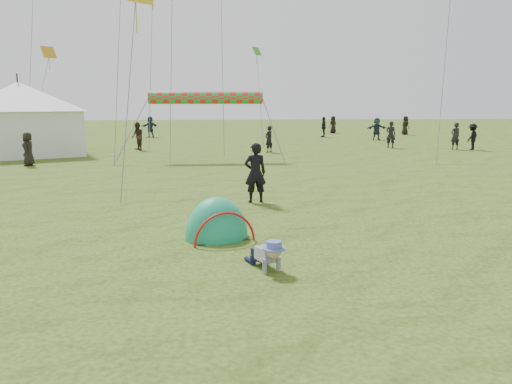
{
  "coord_description": "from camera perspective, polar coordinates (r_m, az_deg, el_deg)",
  "views": [
    {
      "loc": [
        -0.83,
        -9.02,
        3.1
      ],
      "look_at": [
        0.14,
        2.24,
        1.0
      ],
      "focal_mm": 35.0,
      "sensor_mm": 36.0,
      "label": 1
    }
  ],
  "objects": [
    {
      "name": "crowd_person_5",
      "position": [
        42.75,
        -12.0,
        7.3
      ],
      "size": [
        1.52,
        1.5,
        1.75
      ],
      "primitive_type": "imported",
      "rotation": [
        0.0,
        0.0,
        3.92
      ],
      "color": "#262F46",
      "rests_on": "ground"
    },
    {
      "name": "crowd_person_10",
      "position": [
        26.04,
        -24.59,
        4.49
      ],
      "size": [
        0.53,
        0.79,
        1.59
      ],
      "primitive_type": "imported",
      "rotation": [
        0.0,
        0.0,
        4.75
      ],
      "color": "black",
      "rests_on": "ground"
    },
    {
      "name": "crowd_person_0",
      "position": [
        33.86,
        21.82,
        5.95
      ],
      "size": [
        0.68,
        0.5,
        1.69
      ],
      "primitive_type": "imported",
      "rotation": [
        0.0,
        0.0,
        3.31
      ],
      "color": "black",
      "rests_on": "ground"
    },
    {
      "name": "diamond_kite_3",
      "position": [
        38.35,
        0.1,
        15.79
      ],
      "size": [
        0.77,
        0.77,
        0.63
      ],
      "primitive_type": "plane",
      "rotation": [
        1.05,
        0.0,
        0.79
      ],
      "color": "green"
    },
    {
      "name": "crowd_person_16",
      "position": [
        47.04,
        16.7,
        7.31
      ],
      "size": [
        0.79,
        0.95,
        1.66
      ],
      "primitive_type": "imported",
      "rotation": [
        0.0,
        0.0,
        1.96
      ],
      "color": "black",
      "rests_on": "ground"
    },
    {
      "name": "crowd_person_7",
      "position": [
        33.22,
        -23.57,
        5.7
      ],
      "size": [
        0.84,
        0.68,
        1.62
      ],
      "primitive_type": "imported",
      "rotation": [
        0.0,
        0.0,
        6.19
      ],
      "color": "black",
      "rests_on": "ground"
    },
    {
      "name": "crowd_person_12",
      "position": [
        33.79,
        15.15,
        6.35
      ],
      "size": [
        0.75,
        0.67,
        1.72
      ],
      "primitive_type": "imported",
      "rotation": [
        0.0,
        0.0,
        2.61
      ],
      "color": "black",
      "rests_on": "ground"
    },
    {
      "name": "crowd_person_14",
      "position": [
        42.43,
        7.73,
        7.37
      ],
      "size": [
        0.49,
        1.02,
        1.69
      ],
      "primitive_type": "imported",
      "rotation": [
        0.0,
        0.0,
        4.63
      ],
      "color": "black",
      "rests_on": "ground"
    },
    {
      "name": "crowd_person_6",
      "position": [
        29.77,
        1.49,
        6.06
      ],
      "size": [
        0.68,
        0.67,
        1.58
      ],
      "primitive_type": "imported",
      "rotation": [
        0.0,
        0.0,
        3.89
      ],
      "color": "black",
      "rests_on": "ground"
    },
    {
      "name": "rainbow_tube_kite",
      "position": [
        26.05,
        -5.75,
        10.69
      ],
      "size": [
        5.79,
        0.64,
        0.64
      ],
      "primitive_type": "cylinder",
      "rotation": [
        0.0,
        1.57,
        0.0
      ],
      "color": "red"
    },
    {
      "name": "crowd_person_11",
      "position": [
        40.11,
        13.64,
        7.02
      ],
      "size": [
        1.61,
        0.55,
        1.73
      ],
      "primitive_type": "imported",
      "rotation": [
        0.0,
        0.0,
        6.26
      ],
      "color": "#203039",
      "rests_on": "ground"
    },
    {
      "name": "ground",
      "position": [
        9.57,
        0.3,
        -8.36
      ],
      "size": [
        140.0,
        140.0,
        0.0
      ],
      "primitive_type": "plane",
      "color": "#1E3C0F"
    },
    {
      "name": "crowd_person_4",
      "position": [
        47.73,
        8.8,
        7.63
      ],
      "size": [
        0.92,
        0.78,
        1.6
      ],
      "primitive_type": "imported",
      "rotation": [
        0.0,
        0.0,
        3.55
      ],
      "color": "black",
      "rests_on": "ground"
    },
    {
      "name": "diamond_kite_8",
      "position": [
        36.44,
        -22.62,
        14.54
      ],
      "size": [
        0.96,
        0.96,
        0.78
      ],
      "primitive_type": "plane",
      "rotation": [
        1.05,
        0.0,
        0.79
      ],
      "color": "orange"
    },
    {
      "name": "crowd_person_15",
      "position": [
        34.03,
        23.48,
        5.81
      ],
      "size": [
        1.2,
        1.14,
        1.64
      ],
      "primitive_type": "imported",
      "rotation": [
        0.0,
        0.0,
        3.83
      ],
      "color": "black",
      "rests_on": "ground"
    },
    {
      "name": "crowd_person_9",
      "position": [
        40.83,
        -22.24,
        6.59
      ],
      "size": [
        1.18,
        0.78,
        1.71
      ],
      "primitive_type": "imported",
      "rotation": [
        0.0,
        0.0,
        3.28
      ],
      "color": "black",
      "rests_on": "ground"
    },
    {
      "name": "popup_tent",
      "position": [
        11.44,
        -4.51,
        -5.23
      ],
      "size": [
        1.78,
        1.62,
        1.89
      ],
      "primitive_type": "ellipsoid",
      "rotation": [
        0.0,
        0.0,
        0.34
      ],
      "color": "#18864C",
      "rests_on": "ground"
    },
    {
      "name": "standing_adult",
      "position": [
        15.12,
        -0.08,
        2.2
      ],
      "size": [
        0.71,
        0.51,
        1.82
      ],
      "primitive_type": "imported",
      "rotation": [
        0.0,
        0.0,
        3.26
      ],
      "color": "black",
      "rests_on": "ground"
    },
    {
      "name": "crowd_person_1",
      "position": [
        47.49,
        -25.71,
        6.73
      ],
      "size": [
        1.0,
        1.0,
        1.63
      ],
      "primitive_type": "imported",
      "rotation": [
        0.0,
        0.0,
        2.35
      ],
      "color": "#342C27",
      "rests_on": "ground"
    },
    {
      "name": "crawling_toddler",
      "position": [
        9.24,
        1.34,
        -7.05
      ],
      "size": [
        0.84,
        0.96,
        0.62
      ],
      "primitive_type": null,
      "rotation": [
        0.0,
        0.0,
        0.41
      ],
      "color": "black",
      "rests_on": "ground"
    },
    {
      "name": "crowd_person_13",
      "position": [
        31.93,
        -13.39,
        6.22
      ],
      "size": [
        1.0,
        1.06,
        1.73
      ],
      "primitive_type": "imported",
      "rotation": [
        0.0,
        0.0,
        5.26
      ],
      "color": "#35261F",
      "rests_on": "ground"
    },
    {
      "name": "event_marquee",
      "position": [
        31.55,
        -25.34,
        7.87
      ],
      "size": [
        8.37,
        8.37,
        4.38
      ],
      "primitive_type": null,
      "rotation": [
        0.0,
        0.0,
        0.41
      ],
      "color": "white",
      "rests_on": "ground"
    }
  ]
}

